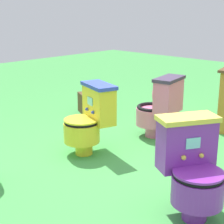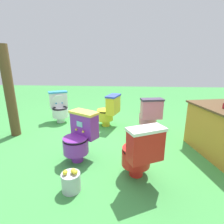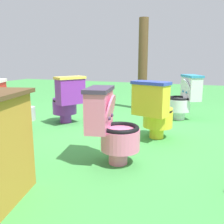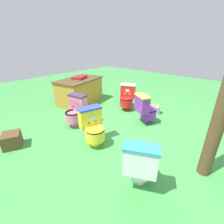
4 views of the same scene
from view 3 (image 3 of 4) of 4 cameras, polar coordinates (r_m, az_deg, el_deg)
name	(u,v)px [view 3 (image 3 of 4)]	position (r m, az deg, el deg)	size (l,w,h in m)	color
ground	(102,131)	(3.50, -2.27, -4.33)	(14.00, 14.00, 0.00)	#429947
toilet_red	(4,108)	(3.48, -23.16, 0.85)	(0.62, 0.58, 0.73)	red
toilet_yellow	(155,110)	(3.12, 9.60, 0.46)	(0.53, 0.59, 0.73)	yellow
toilet_purple	(67,100)	(3.91, -10.10, 2.77)	(0.63, 0.59, 0.73)	purple
toilet_pink	(111,125)	(2.37, -0.33, -3.00)	(0.56, 0.49, 0.73)	pink
toilet_white	(184,97)	(4.27, 16.06, 3.32)	(0.62, 0.58, 0.73)	white
wooden_post	(143,65)	(4.97, 6.98, 10.56)	(0.18, 0.18, 1.73)	brown
lemon_bucket	(28,113)	(4.30, -18.36, -0.25)	(0.22, 0.22, 0.28)	#B7B7BF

